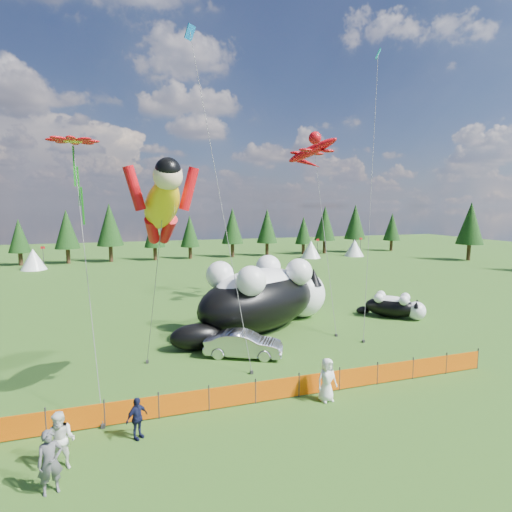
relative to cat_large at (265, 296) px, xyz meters
The scene contains 16 objects.
ground 7.79m from the cat_large, 112.27° to the right, with size 160.00×160.00×0.00m, color #0D3A0A.
safety_fence 10.45m from the cat_large, 105.93° to the right, with size 22.06×0.06×1.10m.
tree_line 38.24m from the cat_large, 94.24° to the left, with size 90.00×4.00×8.00m, color black, non-canonical shape.
festival_tents 34.11m from the cat_large, 76.13° to the left, with size 50.00×3.20×2.80m, color white, non-canonical shape.
cat_large is the anchor object (origin of this frame).
cat_small 10.23m from the cat_large, ahead, with size 4.14×3.97×1.84m.
car 5.64m from the cat_large, 121.64° to the right, with size 1.51×4.32×1.42m, color #BABABF.
spectator_a 17.28m from the cat_large, 130.21° to the right, with size 0.70×0.46×1.91m, color #505054.
spectator_b 16.38m from the cat_large, 132.33° to the right, with size 0.92×0.54×1.89m, color white.
spectator_c 14.12m from the cat_large, 128.08° to the right, with size 0.90×0.46×1.54m, color #141839.
spectator_e 10.71m from the cat_large, 94.50° to the right, with size 0.92×0.60×1.89m, color white.
superhero_kite 12.52m from the cat_large, 132.23° to the right, with size 4.45×6.61×10.84m.
gecko_kite 13.39m from the cat_large, 42.91° to the left, with size 6.63×12.27×15.56m.
flower_kite 14.78m from the cat_large, 162.29° to the right, with size 2.57×7.79×13.11m.
diamond_kite_a 16.21m from the cat_large, behind, with size 2.28×7.36×19.89m.
diamond_kite_b 19.90m from the cat_large, 16.26° to the left, with size 6.19×8.66×22.41m.
Camera 1 is at (-5.85, -18.30, 8.34)m, focal length 28.00 mm.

